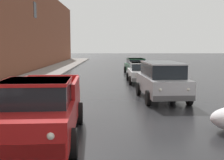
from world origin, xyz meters
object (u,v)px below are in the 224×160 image
sedan_green_parked_far_down_block (135,66)px  sedan_white_parked_kerbside_mid (140,72)px  pickup_truck_red_approaching_near_lane (40,109)px  suv_silver_parked_kerbside_close (161,79)px

sedan_green_parked_far_down_block → sedan_white_parked_kerbside_mid: bearing=-91.0°
sedan_white_parked_kerbside_mid → sedan_green_parked_far_down_block: size_ratio=0.96×
sedan_white_parked_kerbside_mid → sedan_green_parked_far_down_block: bearing=89.0°
pickup_truck_red_approaching_near_lane → sedan_green_parked_far_down_block: pickup_truck_red_approaching_near_lane is taller
suv_silver_parked_kerbside_close → sedan_green_parked_far_down_block: suv_silver_parked_kerbside_close is taller
suv_silver_parked_kerbside_close → sedan_white_parked_kerbside_mid: suv_silver_parked_kerbside_close is taller
pickup_truck_red_approaching_near_lane → suv_silver_parked_kerbside_close: 7.61m
sedan_white_parked_kerbside_mid → pickup_truck_red_approaching_near_lane: bearing=-107.3°
pickup_truck_red_approaching_near_lane → sedan_white_parked_kerbside_mid: (4.06, 13.01, -0.13)m
pickup_truck_red_approaching_near_lane → sedan_green_parked_far_down_block: size_ratio=1.22×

